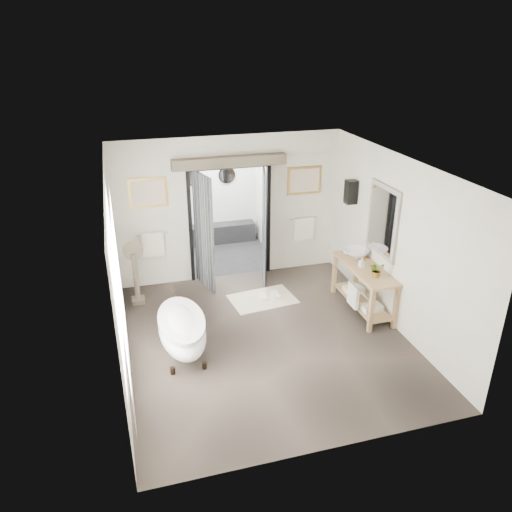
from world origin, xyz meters
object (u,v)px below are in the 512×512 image
rug (263,299)px  basin (357,254)px  clawfoot_tub (182,329)px  vanity (363,285)px

rug → basin: (1.67, -0.43, 0.92)m
clawfoot_tub → basin: 3.50m
clawfoot_tub → rug: clawfoot_tub is taller
vanity → basin: size_ratio=3.41×
clawfoot_tub → vanity: vanity is taller
clawfoot_tub → rug: bearing=36.0°
clawfoot_tub → basin: (3.37, 0.80, 0.54)m
basin → rug: bearing=173.5°
rug → clawfoot_tub: bearing=-144.0°
vanity → rug: bearing=152.4°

